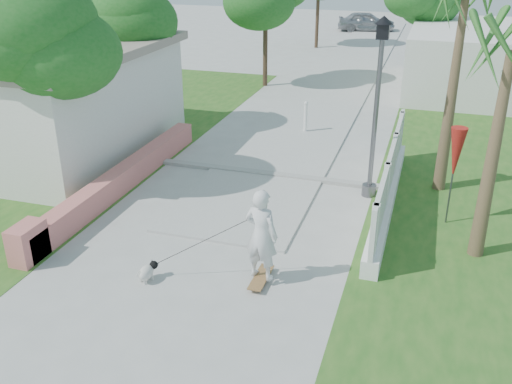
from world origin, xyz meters
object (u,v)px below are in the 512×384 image
at_px(bollard, 306,116).
at_px(skateboarder, 221,240).
at_px(patio_umbrella, 456,154).
at_px(street_lamp, 377,103).
at_px(dog, 147,271).
at_px(parked_car, 366,21).

height_order(bollard, skateboarder, skateboarder).
bearing_deg(bollard, patio_umbrella, -50.09).
bearing_deg(skateboarder, street_lamp, -103.49).
height_order(street_lamp, dog, street_lamp).
relative_size(bollard, dog, 2.09).
bearing_deg(skateboarder, bollard, -75.58).
bearing_deg(dog, patio_umbrella, 61.30).
height_order(patio_umbrella, parked_car, patio_umbrella).
height_order(street_lamp, bollard, street_lamp).
xyz_separation_m(bollard, dog, (-0.85, -9.76, -0.38)).
distance_m(patio_umbrella, skateboarder, 5.64).
relative_size(skateboarder, dog, 4.73).
bearing_deg(parked_car, patio_umbrella, -178.73).
height_order(patio_umbrella, skateboarder, patio_umbrella).
bearing_deg(dog, bollard, 108.33).
bearing_deg(bollard, dog, -95.00).
relative_size(street_lamp, parked_car, 1.14).
height_order(dog, parked_car, parked_car).
bearing_deg(patio_umbrella, street_lamp, 152.24).
distance_m(street_lamp, parked_car, 28.13).
distance_m(bollard, patio_umbrella, 7.25).
height_order(bollard, patio_umbrella, patio_umbrella).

